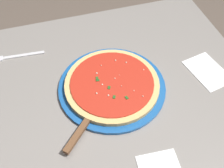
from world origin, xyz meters
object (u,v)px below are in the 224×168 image
object	(u,v)px
pizza	(112,84)
fork	(16,56)
pizza_server	(86,124)
serving_plate	(112,87)
napkin_loose_left	(208,71)

from	to	relation	value
pizza	fork	world-z (taller)	pizza
pizza	pizza_server	bearing A→B (deg)	-44.75
fork	pizza	bearing A→B (deg)	51.01
pizza_server	fork	size ratio (longest dim) A/B	1.00
serving_plate	napkin_loose_left	distance (m)	0.35
pizza	pizza_server	size ratio (longest dim) A/B	1.67
pizza	napkin_loose_left	xyz separation A→B (m)	(0.03, 0.34, -0.02)
serving_plate	napkin_loose_left	world-z (taller)	serving_plate
pizza_server	fork	xyz separation A→B (m)	(-0.36, -0.18, -0.01)
serving_plate	fork	bearing A→B (deg)	-128.99
pizza	napkin_loose_left	distance (m)	0.35
pizza_server	serving_plate	bearing A→B (deg)	135.25
serving_plate	pizza	xyz separation A→B (m)	(0.00, -0.00, 0.02)
serving_plate	pizza_server	distance (m)	0.17
fork	pizza_server	bearing A→B (deg)	26.58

